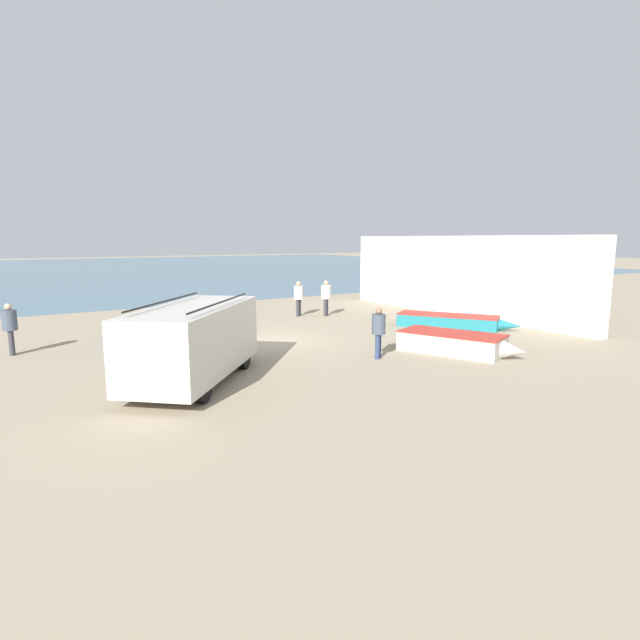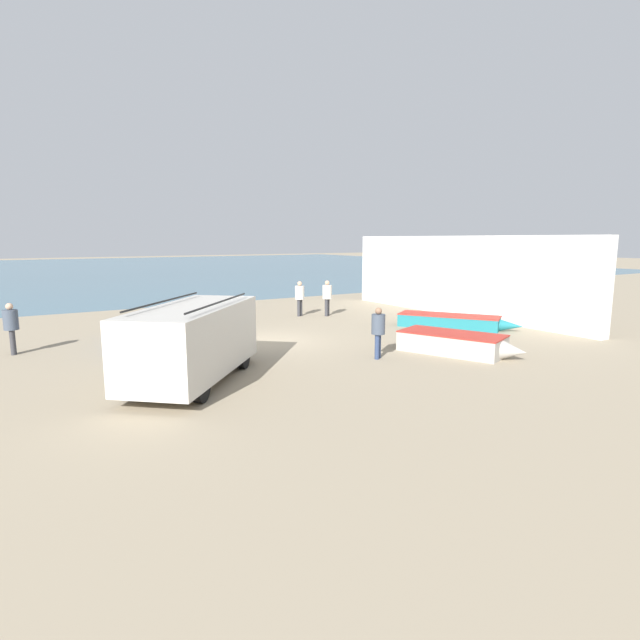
{
  "view_description": "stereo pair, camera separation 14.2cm",
  "coord_description": "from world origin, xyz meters",
  "px_view_note": "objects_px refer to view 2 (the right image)",
  "views": [
    {
      "loc": [
        -8.18,
        -16.47,
        3.79
      ],
      "look_at": [
        1.08,
        -1.96,
        1.0
      ],
      "focal_mm": 28.0,
      "sensor_mm": 36.0,
      "label": 1
    },
    {
      "loc": [
        -8.06,
        -16.55,
        3.79
      ],
      "look_at": [
        1.08,
        -1.96,
        1.0
      ],
      "focal_mm": 28.0,
      "sensor_mm": 36.0,
      "label": 2
    }
  ],
  "objects_px": {
    "fishing_rowboat_1": "(452,321)",
    "fisherman_1": "(11,324)",
    "fishing_rowboat_2": "(456,343)",
    "fisherman_3": "(327,295)",
    "parked_van": "(193,340)",
    "fisherman_0": "(300,295)",
    "fisherman_2": "(378,328)",
    "fishing_rowboat_0": "(140,335)"
  },
  "relations": [
    {
      "from": "fishing_rowboat_2",
      "to": "fisherman_3",
      "type": "height_order",
      "value": "fisherman_3"
    },
    {
      "from": "fishing_rowboat_2",
      "to": "fisherman_2",
      "type": "xyz_separation_m",
      "value": [
        -2.71,
        0.78,
        0.65
      ]
    },
    {
      "from": "parked_van",
      "to": "fisherman_1",
      "type": "height_order",
      "value": "parked_van"
    },
    {
      "from": "fishing_rowboat_0",
      "to": "fisherman_0",
      "type": "relative_size",
      "value": 3.14
    },
    {
      "from": "fisherman_1",
      "to": "fisherman_0",
      "type": "bearing_deg",
      "value": -164.56
    },
    {
      "from": "parked_van",
      "to": "fishing_rowboat_2",
      "type": "distance_m",
      "value": 8.67
    },
    {
      "from": "fisherman_0",
      "to": "fishing_rowboat_2",
      "type": "bearing_deg",
      "value": 155.73
    },
    {
      "from": "fishing_rowboat_2",
      "to": "fisherman_0",
      "type": "bearing_deg",
      "value": 160.25
    },
    {
      "from": "fishing_rowboat_1",
      "to": "fisherman_1",
      "type": "xyz_separation_m",
      "value": [
        -16.2,
        4.18,
        0.75
      ]
    },
    {
      "from": "fisherman_0",
      "to": "fisherman_3",
      "type": "distance_m",
      "value": 1.37
    },
    {
      "from": "fisherman_3",
      "to": "fisherman_2",
      "type": "bearing_deg",
      "value": 125.44
    },
    {
      "from": "fisherman_2",
      "to": "fisherman_0",
      "type": "bearing_deg",
      "value": -48.62
    },
    {
      "from": "fishing_rowboat_1",
      "to": "fisherman_1",
      "type": "relative_size",
      "value": 2.79
    },
    {
      "from": "fishing_rowboat_0",
      "to": "fisherman_2",
      "type": "xyz_separation_m",
      "value": [
        5.96,
        -6.39,
        0.66
      ]
    },
    {
      "from": "fisherman_0",
      "to": "fishing_rowboat_0",
      "type": "bearing_deg",
      "value": 81.9
    },
    {
      "from": "fishing_rowboat_2",
      "to": "fisherman_3",
      "type": "distance_m",
      "value": 9.31
    },
    {
      "from": "fishing_rowboat_0",
      "to": "fisherman_1",
      "type": "distance_m",
      "value": 4.05
    },
    {
      "from": "fishing_rowboat_0",
      "to": "fisherman_2",
      "type": "height_order",
      "value": "fisherman_2"
    },
    {
      "from": "fisherman_3",
      "to": "fisherman_0",
      "type": "bearing_deg",
      "value": 29.02
    },
    {
      "from": "fishing_rowboat_1",
      "to": "fisherman_2",
      "type": "distance_m",
      "value": 6.89
    },
    {
      "from": "fishing_rowboat_2",
      "to": "fisherman_2",
      "type": "distance_m",
      "value": 2.89
    },
    {
      "from": "parked_van",
      "to": "fisherman_1",
      "type": "xyz_separation_m",
      "value": [
        -4.09,
        6.35,
        -0.11
      ]
    },
    {
      "from": "fishing_rowboat_1",
      "to": "fisherman_0",
      "type": "xyz_separation_m",
      "value": [
        -3.95,
        6.41,
        0.76
      ]
    },
    {
      "from": "fishing_rowboat_2",
      "to": "fishing_rowboat_1",
      "type": "bearing_deg",
      "value": 112.52
    },
    {
      "from": "fisherman_1",
      "to": "fisherman_2",
      "type": "bearing_deg",
      "value": 150.28
    },
    {
      "from": "parked_van",
      "to": "fishing_rowboat_0",
      "type": "height_order",
      "value": "parked_van"
    },
    {
      "from": "fishing_rowboat_2",
      "to": "fisherman_0",
      "type": "xyz_separation_m",
      "value": [
        -0.36,
        9.91,
        0.7
      ]
    },
    {
      "from": "fishing_rowboat_0",
      "to": "fisherman_1",
      "type": "height_order",
      "value": "fisherman_1"
    },
    {
      "from": "parked_van",
      "to": "fisherman_1",
      "type": "distance_m",
      "value": 7.55
    },
    {
      "from": "fishing_rowboat_1",
      "to": "fishing_rowboat_2",
      "type": "distance_m",
      "value": 5.01
    },
    {
      "from": "fisherman_0",
      "to": "fisherman_2",
      "type": "distance_m",
      "value": 9.43
    },
    {
      "from": "fishing_rowboat_1",
      "to": "fisherman_1",
      "type": "height_order",
      "value": "fisherman_1"
    },
    {
      "from": "fishing_rowboat_2",
      "to": "fisherman_1",
      "type": "distance_m",
      "value": 14.79
    },
    {
      "from": "fishing_rowboat_0",
      "to": "fishing_rowboat_1",
      "type": "xyz_separation_m",
      "value": [
        12.24,
        -3.67,
        -0.05
      ]
    },
    {
      "from": "fisherman_1",
      "to": "fisherman_2",
      "type": "relative_size",
      "value": 1.04
    },
    {
      "from": "parked_van",
      "to": "fisherman_0",
      "type": "relative_size",
      "value": 2.95
    },
    {
      "from": "fisherman_0",
      "to": "fisherman_3",
      "type": "relative_size",
      "value": 0.98
    },
    {
      "from": "fishing_rowboat_1",
      "to": "fisherman_3",
      "type": "bearing_deg",
      "value": 172.82
    },
    {
      "from": "parked_van",
      "to": "fisherman_3",
      "type": "xyz_separation_m",
      "value": [
        9.36,
        7.91,
        -0.08
      ]
    },
    {
      "from": "fishing_rowboat_2",
      "to": "fisherman_1",
      "type": "height_order",
      "value": "fisherman_1"
    },
    {
      "from": "fishing_rowboat_0",
      "to": "fishing_rowboat_2",
      "type": "xyz_separation_m",
      "value": [
        8.66,
        -7.17,
        0.01
      ]
    },
    {
      "from": "parked_van",
      "to": "fishing_rowboat_2",
      "type": "relative_size",
      "value": 1.22
    }
  ]
}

